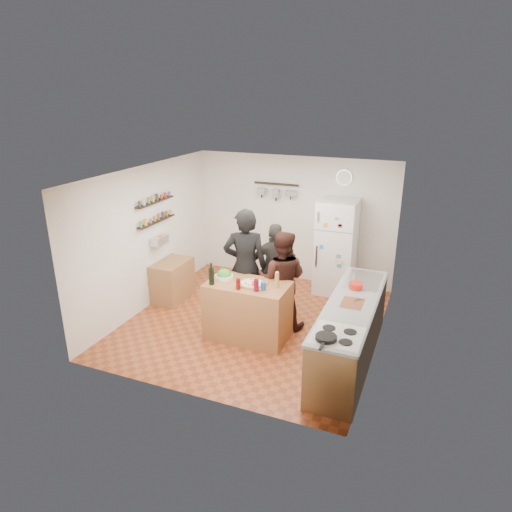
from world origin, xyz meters
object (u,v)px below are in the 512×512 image
at_px(counter_run, 350,333).
at_px(fridge, 336,247).
at_px(wine_bottle, 211,276).
at_px(red_bowl, 356,286).
at_px(salad_bowl, 224,277).
at_px(salt_canister, 263,286).
at_px(prep_island, 248,311).
at_px(skillet, 326,338).
at_px(person_center, 281,280).
at_px(pepper_mill, 277,281).
at_px(person_back, 276,269).
at_px(person_left, 245,267).
at_px(wall_clock, 344,178).
at_px(side_table, 173,280).

xyz_separation_m(counter_run, fridge, (-0.75, 2.30, 0.45)).
relative_size(wine_bottle, red_bowl, 1.19).
bearing_deg(salad_bowl, salt_canister, -13.28).
height_order(prep_island, skillet, skillet).
height_order(prep_island, wine_bottle, wine_bottle).
xyz_separation_m(person_center, red_bowl, (1.20, -0.12, 0.15)).
distance_m(skillet, red_bowl, 1.59).
relative_size(pepper_mill, red_bowl, 0.94).
bearing_deg(red_bowl, wine_bottle, -162.77).
height_order(person_back, skillet, person_back).
bearing_deg(skillet, pepper_mill, 130.65).
height_order(pepper_mill, person_center, person_center).
distance_m(pepper_mill, skillet, 1.62).
height_order(wine_bottle, person_back, person_back).
xyz_separation_m(salt_canister, person_back, (-0.21, 1.11, -0.17)).
relative_size(prep_island, person_left, 0.64).
relative_size(pepper_mill, wall_clock, 0.67).
relative_size(salt_canister, red_bowl, 0.57).
bearing_deg(prep_island, wine_bottle, -156.25).
xyz_separation_m(salad_bowl, side_table, (-1.42, 0.71, -0.57)).
bearing_deg(counter_run, skillet, -95.22).
bearing_deg(fridge, prep_island, -111.01).
xyz_separation_m(wine_bottle, person_back, (0.59, 1.21, -0.24)).
bearing_deg(person_left, salad_bowl, 48.04).
distance_m(person_back, counter_run, 1.88).
distance_m(pepper_mill, fridge, 2.21).
relative_size(prep_island, side_table, 1.56).
height_order(skillet, red_bowl, red_bowl).
bearing_deg(skillet, red_bowl, 88.20).
distance_m(red_bowl, side_table, 3.46).
xyz_separation_m(salad_bowl, wall_clock, (1.27, 2.50, 1.21)).
bearing_deg(person_center, person_left, -5.02).
relative_size(pepper_mill, fridge, 0.11).
height_order(wine_bottle, salt_canister, wine_bottle).
relative_size(wine_bottle, person_center, 0.15).
xyz_separation_m(prep_island, skillet, (1.50, -1.18, 0.49)).
bearing_deg(salad_bowl, person_center, 32.02).
distance_m(person_back, skillet, 2.59).
height_order(pepper_mill, side_table, pepper_mill).
bearing_deg(wine_bottle, person_back, 63.86).
height_order(wine_bottle, red_bowl, wine_bottle).
relative_size(wine_bottle, side_table, 0.32).
bearing_deg(person_back, wall_clock, -124.73).
relative_size(skillet, fridge, 0.14).
relative_size(counter_run, fridge, 1.46).
bearing_deg(prep_island, fridge, 68.99).
distance_m(wine_bottle, person_left, 0.75).
bearing_deg(skillet, prep_island, 141.95).
height_order(counter_run, red_bowl, red_bowl).
distance_m(salad_bowl, pepper_mill, 0.87).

